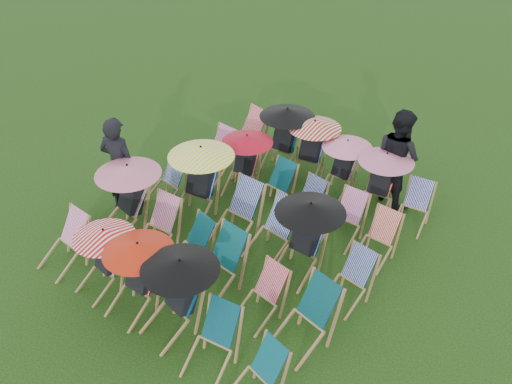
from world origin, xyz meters
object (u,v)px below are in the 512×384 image
Objects in this scene: deckchair_0 at (64,243)px; deckchair_5 at (256,377)px; deckchair_29 at (414,206)px; person_rear at (398,157)px; person_left at (119,166)px.

deckchair_0 is 4.13m from deckchair_5.
deckchair_29 is 0.42× the size of person_rear.
deckchair_0 is 1.79m from person_left.
deckchair_0 is at bearing 78.28° from person_rear.
deckchair_5 is 0.43× the size of person_rear.
deckchair_0 reaches higher than deckchair_29.
deckchair_5 and deckchair_29 have the same top height.
person_rear is (3.77, 3.56, -0.01)m from person_left.
deckchair_0 is 1.10× the size of deckchair_5.
deckchair_5 is 5.27m from person_rear.
deckchair_0 is at bearing 87.70° from person_left.
deckchair_5 is at bearing 119.76° from person_rear.
deckchair_0 is 1.12× the size of deckchair_29.
deckchair_29 is at bearing 164.82° from person_rear.
person_left is (-4.61, 1.61, 0.57)m from deckchair_5.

